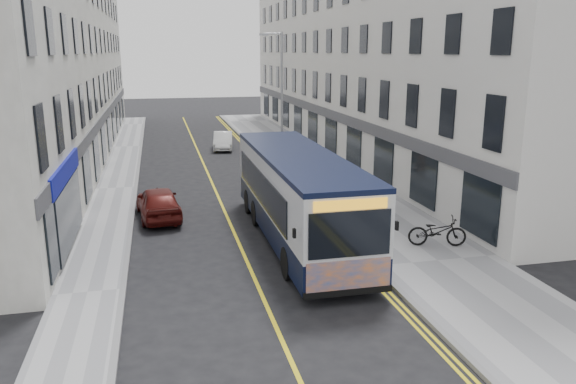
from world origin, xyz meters
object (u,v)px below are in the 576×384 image
city_bus (298,194)px  pedestrian_far (309,159)px  streetlamp (280,98)px  car_white (223,141)px  bicycle (437,231)px  pedestrian_near (320,166)px  car_maroon (158,203)px

city_bus → pedestrian_far: size_ratio=5.83×
streetlamp → car_white: bearing=104.3°
bicycle → pedestrian_near: size_ratio=1.10×
pedestrian_near → car_white: 13.04m
streetlamp → pedestrian_far: streetlamp is taller
city_bus → pedestrian_far: bearing=72.6°
streetlamp → bicycle: bearing=-78.8°
streetlamp → car_white: 10.07m
pedestrian_far → streetlamp: bearing=130.1°
pedestrian_far → car_maroon: bearing=-139.2°
city_bus → car_maroon: bearing=140.4°
streetlamp → pedestrian_near: 4.98m
bicycle → city_bus: bearing=83.2°
car_maroon → bicycle: bearing=141.5°
city_bus → car_white: 20.98m
pedestrian_near → bicycle: bearing=-101.8°
bicycle → pedestrian_far: pedestrian_far is taller
streetlamp → city_bus: streetlamp is taller
city_bus → car_maroon: (-5.09, 4.21, -1.13)m
bicycle → car_white: car_white is taller
city_bus → bicycle: 5.22m
pedestrian_near → streetlamp: bearing=92.0°
car_white → pedestrian_far: bearing=-64.1°
pedestrian_near → car_maroon: 9.40m
city_bus → pedestrian_near: city_bus is taller
city_bus → car_white: bearing=91.0°
streetlamp → pedestrian_near: (1.35, -3.45, -3.32)m
streetlamp → car_white: (-2.30, 9.05, -3.76)m
city_bus → bicycle: (4.68, -2.00, -1.17)m
pedestrian_near → car_maroon: size_ratio=0.46×
pedestrian_near → car_maroon: (-8.39, -4.22, -0.36)m
streetlamp → city_bus: size_ratio=0.69×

